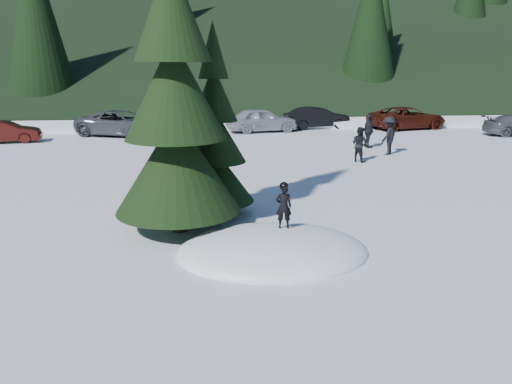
{
  "coord_description": "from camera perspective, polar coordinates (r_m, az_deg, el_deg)",
  "views": [
    {
      "loc": [
        -1.58,
        -10.74,
        4.24
      ],
      "look_at": [
        -0.24,
        1.38,
        1.1
      ],
      "focal_mm": 35.0,
      "sensor_mm": 36.0,
      "label": 1
    }
  ],
  "objects": [
    {
      "name": "adult_1",
      "position": [
        26.6,
        12.76,
        6.8
      ],
      "size": [
        0.51,
        1.05,
        1.74
      ],
      "primitive_type": "imported",
      "rotation": [
        0.0,
        0.0,
        1.66
      ],
      "color": "black",
      "rests_on": "ground"
    },
    {
      "name": "spruce_tall",
      "position": [
        12.59,
        -9.27,
        10.06
      ],
      "size": [
        3.2,
        3.2,
        8.6
      ],
      "color": "black",
      "rests_on": "ground"
    },
    {
      "name": "adult_2",
      "position": [
        24.79,
        14.9,
        6.24
      ],
      "size": [
        1.32,
        1.31,
        1.83
      ],
      "primitive_type": "imported",
      "rotation": [
        0.0,
        0.0,
        3.92
      ],
      "color": "black",
      "rests_on": "ground"
    },
    {
      "name": "child_skier",
      "position": [
        11.7,
        3.18,
        -1.67
      ],
      "size": [
        0.4,
        0.28,
        1.04
      ],
      "primitive_type": "imported",
      "rotation": [
        0.0,
        0.0,
        3.05
      ],
      "color": "black",
      "rests_on": "snow_mound"
    },
    {
      "name": "adult_0",
      "position": [
        22.68,
        11.74,
        5.36
      ],
      "size": [
        0.93,
        0.96,
        1.56
      ],
      "primitive_type": "imported",
      "rotation": [
        0.0,
        0.0,
        2.22
      ],
      "color": "black",
      "rests_on": "ground"
    },
    {
      "name": "car_2",
      "position": [
        31.46,
        -15.08,
        7.59
      ],
      "size": [
        6.03,
        4.39,
        1.52
      ],
      "primitive_type": "imported",
      "rotation": [
        0.0,
        0.0,
        1.19
      ],
      "color": "#414348",
      "rests_on": "ground"
    },
    {
      "name": "snow_mound",
      "position": [
        11.65,
        1.92,
        -6.9
      ],
      "size": [
        4.48,
        3.52,
        0.96
      ],
      "primitive_type": "ellipsoid",
      "color": "white",
      "rests_on": "ground"
    },
    {
      "name": "car_5",
      "position": [
        34.26,
        6.99,
        8.43
      ],
      "size": [
        4.61,
        2.44,
        1.44
      ],
      "primitive_type": "imported",
      "rotation": [
        0.0,
        0.0,
        1.79
      ],
      "color": "black",
      "rests_on": "ground"
    },
    {
      "name": "car_1",
      "position": [
        30.95,
        -26.74,
        6.16
      ],
      "size": [
        3.87,
        1.91,
        1.22
      ],
      "primitive_type": "imported",
      "rotation": [
        0.0,
        0.0,
        1.75
      ],
      "color": "#370E0A",
      "rests_on": "ground"
    },
    {
      "name": "spruce_short",
      "position": [
        14.11,
        -4.73,
        5.68
      ],
      "size": [
        2.2,
        2.2,
        5.37
      ],
      "color": "black",
      "rests_on": "ground"
    },
    {
      "name": "car_6",
      "position": [
        35.23,
        16.88,
        8.11
      ],
      "size": [
        5.75,
        3.71,
        1.47
      ],
      "primitive_type": "imported",
      "rotation": [
        0.0,
        0.0,
        1.83
      ],
      "color": "#3E130B",
      "rests_on": "ground"
    },
    {
      "name": "car_4",
      "position": [
        32.2,
        0.68,
        8.24
      ],
      "size": [
        4.77,
        2.61,
        1.54
      ],
      "primitive_type": "imported",
      "rotation": [
        0.0,
        0.0,
        1.75
      ],
      "color": "#969A9E",
      "rests_on": "ground"
    },
    {
      "name": "car_3",
      "position": [
        30.73,
        -9.04,
        7.47
      ],
      "size": [
        4.39,
        2.2,
        1.23
      ],
      "primitive_type": "imported",
      "rotation": [
        0.0,
        0.0,
        1.69
      ],
      "color": "black",
      "rests_on": "ground"
    },
    {
      "name": "ground",
      "position": [
        11.65,
        1.92,
        -6.9
      ],
      "size": [
        200.0,
        200.0,
        0.0
      ],
      "primitive_type": "plane",
      "color": "white",
      "rests_on": "ground"
    }
  ]
}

